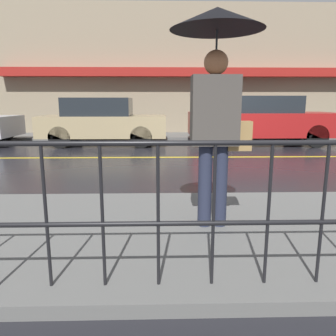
# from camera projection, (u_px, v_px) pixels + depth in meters

# --- Properties ---
(ground_plane) EXTENTS (80.00, 80.00, 0.00)m
(ground_plane) POSITION_uv_depth(u_px,v_px,m) (233.00, 157.00, 8.50)
(ground_plane) COLOR black
(sidewalk_far) EXTENTS (28.00, 2.16, 0.11)m
(sidewalk_far) POSITION_uv_depth(u_px,v_px,m) (207.00, 136.00, 13.22)
(sidewalk_far) COLOR #60605E
(sidewalk_far) RESTS_ON ground_plane
(lane_marking) EXTENTS (25.20, 0.12, 0.01)m
(lane_marking) POSITION_uv_depth(u_px,v_px,m) (233.00, 157.00, 8.50)
(lane_marking) COLOR gold
(lane_marking) RESTS_ON ground_plane
(building_storefront) EXTENTS (28.00, 0.85, 5.40)m
(building_storefront) POSITION_uv_depth(u_px,v_px,m) (204.00, 71.00, 13.88)
(building_storefront) COLOR gray
(building_storefront) RESTS_ON ground_plane
(pedestrian) EXTENTS (0.92, 0.92, 2.18)m
(pedestrian) POSITION_uv_depth(u_px,v_px,m) (217.00, 70.00, 3.21)
(pedestrian) COLOR #23283D
(pedestrian) RESTS_ON sidewalk_near
(car_tan) EXTENTS (4.04, 1.72, 1.53)m
(car_tan) POSITION_uv_depth(u_px,v_px,m) (103.00, 121.00, 10.75)
(car_tan) COLOR tan
(car_tan) RESTS_ON ground_plane
(car_red) EXTENTS (4.76, 1.93, 1.59)m
(car_red) POSITION_uv_depth(u_px,v_px,m) (260.00, 120.00, 10.88)
(car_red) COLOR maroon
(car_red) RESTS_ON ground_plane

